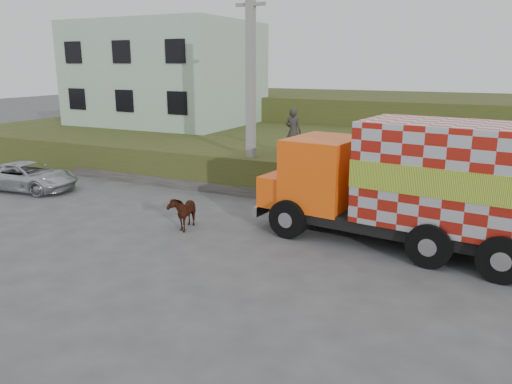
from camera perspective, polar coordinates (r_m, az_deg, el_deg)
The scene contains 10 objects.
ground at distance 15.79m, azimuth -4.87°, elevation -4.38°, with size 120.00×120.00×0.00m, color #474749.
embankment at distance 24.45m, azimuth 7.26°, elevation 4.13°, with size 40.00×12.00×1.50m, color #314A18.
embankment_far at distance 35.81m, azimuth 13.68°, elevation 8.32°, with size 40.00×12.00×3.00m, color #314A18.
retaining_strip at distance 20.18m, azimuth -3.62°, elevation 0.42°, with size 16.00×0.50×0.40m, color #595651.
building at distance 31.89m, azimuth -10.14°, elevation 13.20°, with size 10.00×8.00×6.00m, color #A1BCA1.
utility_pole at distance 19.49m, azimuth -0.60°, elevation 11.49°, with size 1.20×0.30×8.00m.
cargo_truck at distance 14.54m, azimuth 17.49°, elevation 0.95°, with size 8.33×3.64×3.61m.
cow at distance 15.97m, azimuth -8.31°, elevation -2.19°, with size 0.60×1.31×1.10m, color #33170C.
suv at distance 22.63m, azimuth -24.66°, elevation 1.64°, with size 1.92×4.16×1.16m, color #9EA2A7.
pedestrian at distance 20.00m, azimuth 4.27°, elevation 6.87°, with size 0.70×0.46×1.91m, color #2F2C29.
Camera 1 is at (7.77, -12.77, 5.09)m, focal length 35.00 mm.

